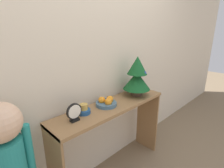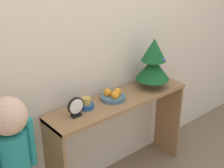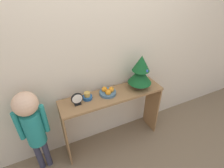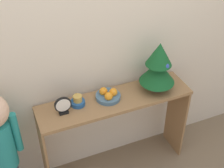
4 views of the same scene
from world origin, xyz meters
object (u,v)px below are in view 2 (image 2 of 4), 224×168
at_px(singing_bowl, 86,104).
at_px(mini_tree, 153,63).
at_px(desk_clock, 76,107).
at_px(child_figure, 13,150).
at_px(fruit_bowl, 113,96).

bearing_deg(singing_bowl, mini_tree, -4.44).
bearing_deg(desk_clock, child_figure, -179.24).
relative_size(mini_tree, child_figure, 0.39).
height_order(mini_tree, fruit_bowl, mini_tree).
bearing_deg(singing_bowl, child_figure, -174.35).
bearing_deg(child_figure, singing_bowl, 5.65).
distance_m(singing_bowl, child_figure, 0.64).
relative_size(desk_clock, child_figure, 0.14).
bearing_deg(child_figure, fruit_bowl, 2.77).
xyz_separation_m(fruit_bowl, child_figure, (-0.88, -0.04, -0.09)).
height_order(singing_bowl, desk_clock, desk_clock).
xyz_separation_m(mini_tree, fruit_bowl, (-0.43, 0.03, -0.19)).
distance_m(mini_tree, child_figure, 1.34).
relative_size(fruit_bowl, child_figure, 0.18).
distance_m(singing_bowl, desk_clock, 0.15).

